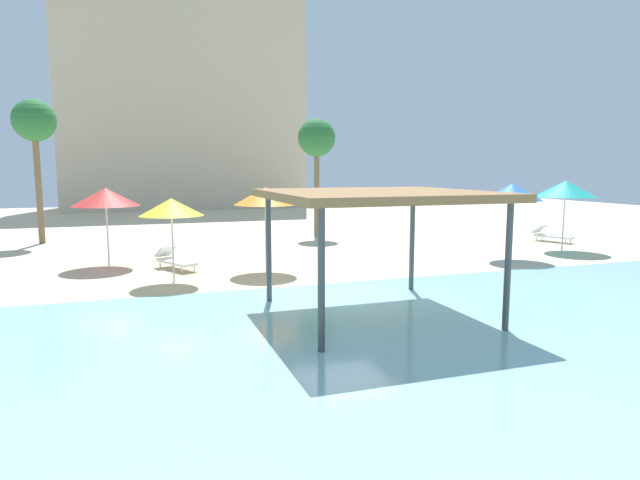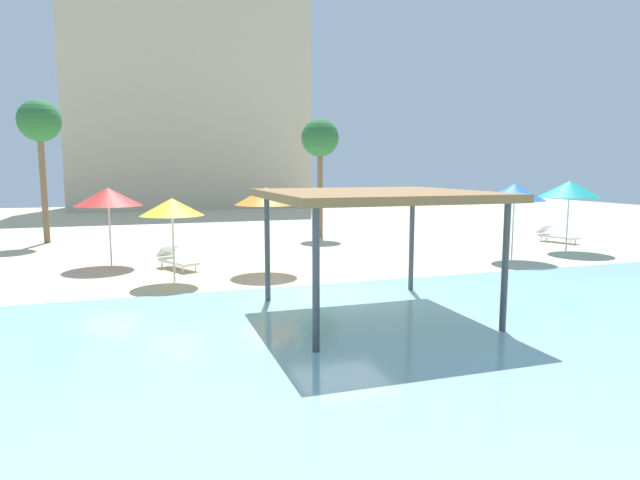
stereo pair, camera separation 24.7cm
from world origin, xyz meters
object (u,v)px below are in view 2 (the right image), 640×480
beach_umbrella_orange_0 (266,196)px  beach_umbrella_blue_2 (515,192)px  beach_umbrella_teal_4 (569,189)px  beach_umbrella_yellow_1 (172,207)px  beach_umbrella_red_3 (108,197)px  palm_tree_0 (320,140)px  palm_tree_1 (39,124)px  shade_pavilion (374,198)px  lounge_chair_2 (555,235)px  lounge_chair_1 (176,259)px

beach_umbrella_orange_0 → beach_umbrella_blue_2: beach_umbrella_blue_2 is taller
beach_umbrella_teal_4 → beach_umbrella_yellow_1: bearing=-175.4°
beach_umbrella_red_3 → palm_tree_0: palm_tree_0 is taller
palm_tree_0 → palm_tree_1: palm_tree_1 is taller
palm_tree_0 → shade_pavilion: bearing=-103.3°
beach_umbrella_red_3 → lounge_chair_2: size_ratio=1.41×
beach_umbrella_yellow_1 → palm_tree_0: 12.44m
beach_umbrella_teal_4 → lounge_chair_2: size_ratio=1.49×
lounge_chair_1 → beach_umbrella_yellow_1: bearing=-30.6°
beach_umbrella_yellow_1 → beach_umbrella_orange_0: bearing=14.9°
shade_pavilion → palm_tree_1: size_ratio=0.74×
beach_umbrella_red_3 → lounge_chair_2: (19.71, 0.15, -2.14)m
shade_pavilion → beach_umbrella_orange_0: bearing=100.6°
lounge_chair_2 → palm_tree_1: 24.56m
lounge_chair_2 → shade_pavilion: bearing=-74.2°
beach_umbrella_blue_2 → beach_umbrella_teal_4: beach_umbrella_teal_4 is taller
lounge_chair_2 → palm_tree_1: palm_tree_1 is taller
beach_umbrella_red_3 → palm_tree_0: (9.79, 5.74, 2.41)m
shade_pavilion → lounge_chair_1: shade_pavilion is taller
beach_umbrella_teal_4 → lounge_chair_1: 16.13m
beach_umbrella_teal_4 → beach_umbrella_orange_0: bearing=-177.9°
beach_umbrella_yellow_1 → palm_tree_0: bearing=50.3°
beach_umbrella_yellow_1 → shade_pavilion: bearing=-51.9°
beach_umbrella_blue_2 → lounge_chair_1: beach_umbrella_blue_2 is taller
beach_umbrella_orange_0 → beach_umbrella_yellow_1: 3.21m
shade_pavilion → beach_umbrella_teal_4: bearing=29.7°
beach_umbrella_blue_2 → lounge_chair_1: (-12.37, 2.04, -2.25)m
lounge_chair_1 → palm_tree_1: (-5.39, 8.67, 5.14)m
beach_umbrella_blue_2 → lounge_chair_1: bearing=170.6°
beach_umbrella_yellow_1 → beach_umbrella_blue_2: (12.53, 0.22, 0.27)m
beach_umbrella_blue_2 → beach_umbrella_yellow_1: bearing=-179.0°
lounge_chair_2 → palm_tree_0: 12.26m
lounge_chair_1 → lounge_chair_2: same height
beach_umbrella_blue_2 → palm_tree_0: size_ratio=0.49×
beach_umbrella_teal_4 → lounge_chair_2: beach_umbrella_teal_4 is taller
beach_umbrella_blue_2 → beach_umbrella_teal_4: (3.57, 1.09, 0.04)m
shade_pavilion → lounge_chair_2: size_ratio=2.44×
lounge_chair_1 → beach_umbrella_teal_4: bearing=60.1°
lounge_chair_1 → palm_tree_0: (7.61, 7.10, 4.55)m
beach_umbrella_blue_2 → beach_umbrella_red_3: bearing=166.8°
lounge_chair_1 → lounge_chair_2: 17.60m
lounge_chair_1 → palm_tree_0: palm_tree_0 is taller
beach_umbrella_yellow_1 → beach_umbrella_blue_2: 12.54m
beach_umbrella_orange_0 → lounge_chair_2: 15.06m
beach_umbrella_blue_2 → beach_umbrella_teal_4: 3.74m
beach_umbrella_yellow_1 → lounge_chair_2: size_ratio=1.30×
beach_umbrella_blue_2 → beach_umbrella_red_3: size_ratio=1.04×
shade_pavilion → beach_umbrella_yellow_1: shade_pavilion is taller
beach_umbrella_red_3 → palm_tree_1: palm_tree_1 is taller
palm_tree_1 → palm_tree_0: bearing=-6.9°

